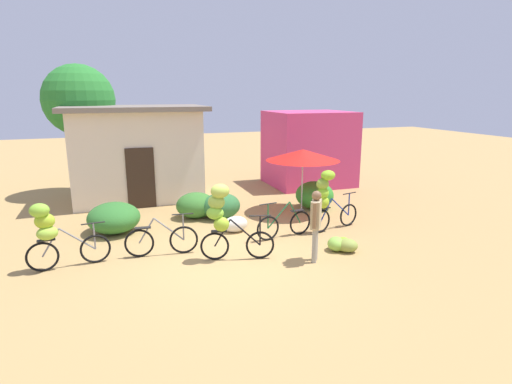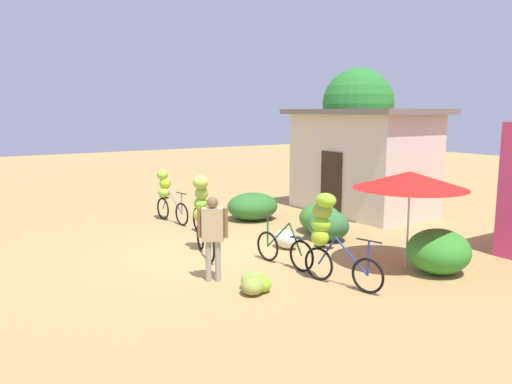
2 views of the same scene
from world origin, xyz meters
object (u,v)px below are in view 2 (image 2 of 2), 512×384
(bicycle_rightmost, at_px, (327,230))
(person_vendor, at_px, (213,230))
(bicycle_near_pile, at_px, (205,222))
(building_low, at_px, (362,160))
(bicycle_leftmost, at_px, (166,191))
(banana_pile_on_ground, at_px, (255,284))
(tree_behind_building, at_px, (358,105))
(bicycle_by_shop, at_px, (284,249))
(produce_sack, at_px, (286,239))
(bicycle_center_loaded, at_px, (202,207))
(market_umbrella, at_px, (410,180))

(bicycle_rightmost, distance_m, person_vendor, 2.15)
(bicycle_near_pile, bearing_deg, building_low, 90.95)
(bicycle_leftmost, xyz_separation_m, banana_pile_on_ground, (6.43, -1.10, -0.74))
(building_low, relative_size, tree_behind_building, 1.01)
(building_low, relative_size, person_vendor, 2.91)
(banana_pile_on_ground, bearing_deg, bicycle_rightmost, 77.03)
(banana_pile_on_ground, bearing_deg, bicycle_by_shop, 125.19)
(bicycle_near_pile, xyz_separation_m, person_vendor, (3.22, -1.51, 0.64))
(building_low, relative_size, bicycle_near_pile, 2.83)
(bicycle_leftmost, bearing_deg, produce_sack, 14.22)
(building_low, distance_m, bicycle_center_loaded, 6.65)
(bicycle_center_loaded, relative_size, produce_sack, 2.54)
(person_vendor, bearing_deg, bicycle_by_shop, 90.76)
(person_vendor, bearing_deg, bicycle_center_loaded, 158.28)
(building_low, distance_m, banana_pile_on_ground, 8.23)
(produce_sack, bearing_deg, bicycle_by_shop, -38.64)
(building_low, bearing_deg, produce_sack, -64.76)
(tree_behind_building, relative_size, bicycle_rightmost, 2.75)
(bicycle_center_loaded, bearing_deg, bicycle_leftmost, 169.21)
(produce_sack, height_order, person_vendor, person_vendor)
(tree_behind_building, bearing_deg, building_low, -40.30)
(market_umbrella, distance_m, bicycle_rightmost, 2.18)
(bicycle_center_loaded, height_order, person_vendor, bicycle_center_loaded)
(bicycle_near_pile, distance_m, bicycle_by_shop, 3.20)
(market_umbrella, height_order, bicycle_rightmost, market_umbrella)
(market_umbrella, height_order, bicycle_center_loaded, market_umbrella)
(bicycle_by_shop, bearing_deg, market_umbrella, 54.12)
(bicycle_center_loaded, distance_m, banana_pile_on_ground, 3.02)
(bicycle_leftmost, relative_size, bicycle_by_shop, 1.05)
(banana_pile_on_ground, distance_m, produce_sack, 3.00)
(bicycle_near_pile, height_order, banana_pile_on_ground, bicycle_near_pile)
(bicycle_rightmost, bearing_deg, produce_sack, 161.00)
(bicycle_leftmost, height_order, bicycle_rightmost, bicycle_rightmost)
(tree_behind_building, relative_size, bicycle_center_loaded, 2.67)
(person_vendor, bearing_deg, building_low, 114.58)
(banana_pile_on_ground, bearing_deg, produce_sack, 132.59)
(building_low, relative_size, produce_sack, 6.83)
(market_umbrella, xyz_separation_m, bicycle_rightmost, (-0.22, -2.00, -0.82))
(produce_sack, bearing_deg, bicycle_rightmost, -19.00)
(produce_sack, xyz_separation_m, person_vendor, (1.11, -2.56, 0.78))
(bicycle_center_loaded, height_order, produce_sack, bicycle_center_loaded)
(bicycle_center_loaded, bearing_deg, tree_behind_building, 111.74)
(person_vendor, bearing_deg, bicycle_rightmost, 54.55)
(tree_behind_building, distance_m, bicycle_rightmost, 9.78)
(bicycle_near_pile, xyz_separation_m, bicycle_by_shop, (3.19, 0.18, -0.01))
(produce_sack, bearing_deg, tree_behind_building, 122.87)
(bicycle_near_pile, relative_size, bicycle_by_shop, 1.03)
(person_vendor, bearing_deg, market_umbrella, 68.65)
(bicycle_center_loaded, bearing_deg, market_umbrella, 41.39)
(produce_sack, bearing_deg, bicycle_near_pile, -153.54)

